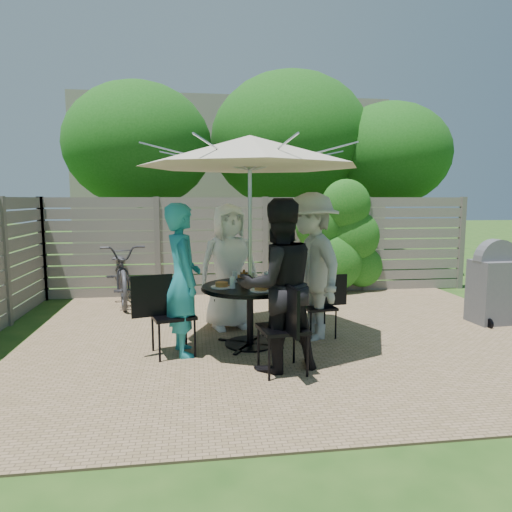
{
  "coord_description": "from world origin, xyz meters",
  "views": [
    {
      "loc": [
        -1.35,
        -5.48,
        1.82
      ],
      "look_at": [
        -0.57,
        0.14,
        1.1
      ],
      "focal_mm": 32.0,
      "sensor_mm": 36.0,
      "label": 1
    }
  ],
  "objects": [
    {
      "name": "plate_extra",
      "position": [
        -0.43,
        -0.31,
        0.79
      ],
      "size": [
        0.24,
        0.24,
        0.06
      ],
      "color": "white",
      "rests_on": "patio_table"
    },
    {
      "name": "plate_back",
      "position": [
        -0.76,
        0.29,
        0.79
      ],
      "size": [
        0.26,
        0.26,
        0.06
      ],
      "color": "white",
      "rests_on": "patio_table"
    },
    {
      "name": "plate_right",
      "position": [
        -0.32,
        0.03,
        0.79
      ],
      "size": [
        0.26,
        0.26,
        0.06
      ],
      "color": "white",
      "rests_on": "patio_table"
    },
    {
      "name": "bicycle",
      "position": [
        -2.59,
        2.6,
        0.53
      ],
      "size": [
        1.11,
        2.11,
        1.06
      ],
      "primitive_type": "imported",
      "rotation": [
        0.0,
        0.0,
        0.21
      ],
      "color": "#333338",
      "rests_on": "ground"
    },
    {
      "name": "backyard_envelope",
      "position": [
        0.09,
        10.29,
        2.61
      ],
      "size": [
        60.0,
        60.0,
        5.0
      ],
      "color": "#254B17",
      "rests_on": "ground"
    },
    {
      "name": "chair_back",
      "position": [
        -0.9,
        0.88,
        0.26
      ],
      "size": [
        0.46,
        0.65,
        0.87
      ],
      "rotation": [
        0.0,
        0.0,
        4.83
      ],
      "color": "black",
      "rests_on": "ground"
    },
    {
      "name": "umbrella",
      "position": [
        -0.67,
        -0.06,
        2.37
      ],
      "size": [
        3.17,
        3.17,
        2.55
      ],
      "rotation": [
        0.0,
        0.0,
        0.24
      ],
      "color": "silver",
      "rests_on": "ground"
    },
    {
      "name": "glass_back",
      "position": [
        -0.84,
        0.17,
        0.83
      ],
      "size": [
        0.07,
        0.07,
        0.14
      ],
      "primitive_type": "cylinder",
      "color": "silver",
      "rests_on": "patio_table"
    },
    {
      "name": "glass_front",
      "position": [
        -0.51,
        -0.29,
        0.83
      ],
      "size": [
        0.07,
        0.07,
        0.14
      ],
      "primitive_type": "cylinder",
      "color": "silver",
      "rests_on": "patio_table"
    },
    {
      "name": "coffee_cup",
      "position": [
        -0.63,
        0.18,
        0.82
      ],
      "size": [
        0.08,
        0.08,
        0.12
      ],
      "primitive_type": "cylinder",
      "color": "#C6B293",
      "rests_on": "patio_table"
    },
    {
      "name": "plate_front",
      "position": [
        -0.59,
        -0.41,
        0.79
      ],
      "size": [
        0.26,
        0.26,
        0.06
      ],
      "color": "white",
      "rests_on": "patio_table"
    },
    {
      "name": "patio_table",
      "position": [
        -0.67,
        -0.06,
        0.53
      ],
      "size": [
        1.4,
        1.4,
        0.76
      ],
      "rotation": [
        0.0,
        0.0,
        0.24
      ],
      "color": "black",
      "rests_on": "ground"
    },
    {
      "name": "chair_left",
      "position": [
        -1.61,
        -0.28,
        0.29
      ],
      "size": [
        0.74,
        0.57,
        0.97
      ],
      "rotation": [
        0.0,
        0.0,
        6.55
      ],
      "color": "black",
      "rests_on": "ground"
    },
    {
      "name": "person_back",
      "position": [
        -0.87,
        0.75,
        0.88
      ],
      "size": [
        0.96,
        0.74,
        1.75
      ],
      "primitive_type": "imported",
      "rotation": [
        0.0,
        0.0,
        6.52
      ],
      "color": "white",
      "rests_on": "ground"
    },
    {
      "name": "glass_left",
      "position": [
        -0.9,
        -0.22,
        0.83
      ],
      "size": [
        0.07,
        0.07,
        0.14
      ],
      "primitive_type": "cylinder",
      "color": "silver",
      "rests_on": "patio_table"
    },
    {
      "name": "person_right",
      "position": [
        0.13,
        0.14,
        0.95
      ],
      "size": [
        0.97,
        1.35,
        1.89
      ],
      "primitive_type": "imported",
      "rotation": [
        0.0,
        0.0,
        4.95
      ],
      "color": "#A0A19D",
      "rests_on": "ground"
    },
    {
      "name": "chair_front",
      "position": [
        -0.45,
        -1.0,
        0.29
      ],
      "size": [
        0.52,
        0.73,
        0.97
      ],
      "rotation": [
        0.0,
        0.0,
        1.7
      ],
      "color": "black",
      "rests_on": "ground"
    },
    {
      "name": "chair_right",
      "position": [
        0.26,
        0.17,
        0.25
      ],
      "size": [
        0.62,
        0.45,
        0.83
      ],
      "rotation": [
        0.0,
        0.0,
        3.28
      ],
      "color": "black",
      "rests_on": "ground"
    },
    {
      "name": "plate_left",
      "position": [
        -1.02,
        -0.14,
        0.79
      ],
      "size": [
        0.26,
        0.26,
        0.06
      ],
      "color": "white",
      "rests_on": "patio_table"
    },
    {
      "name": "glass_right",
      "position": [
        -0.45,
        0.1,
        0.83
      ],
      "size": [
        0.07,
        0.07,
        0.14
      ],
      "primitive_type": "cylinder",
      "color": "silver",
      "rests_on": "patio_table"
    },
    {
      "name": "syrup_jug",
      "position": [
        -0.74,
        -0.02,
        0.84
      ],
      "size": [
        0.09,
        0.09,
        0.16
      ],
      "primitive_type": "cylinder",
      "color": "#59280C",
      "rests_on": "patio_table"
    },
    {
      "name": "person_left",
      "position": [
        -1.48,
        -0.25,
        0.88
      ],
      "size": [
        0.56,
        0.73,
        1.77
      ],
      "primitive_type": "imported",
      "rotation": [
        0.0,
        0.0,
        8.09
      ],
      "color": "teal",
      "rests_on": "ground"
    },
    {
      "name": "bbq_grill",
      "position": [
        2.95,
        0.47,
        0.56
      ],
      "size": [
        0.63,
        0.5,
        1.24
      ],
      "rotation": [
        0.0,
        0.0,
        0.06
      ],
      "color": "#58575C",
      "rests_on": "ground"
    },
    {
      "name": "person_front",
      "position": [
        -0.48,
        -0.86,
        0.91
      ],
      "size": [
        1.02,
        0.88,
        1.82
      ],
      "primitive_type": "imported",
      "rotation": [
        0.0,
        0.0,
        3.38
      ],
      "color": "black",
      "rests_on": "ground"
    }
  ]
}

